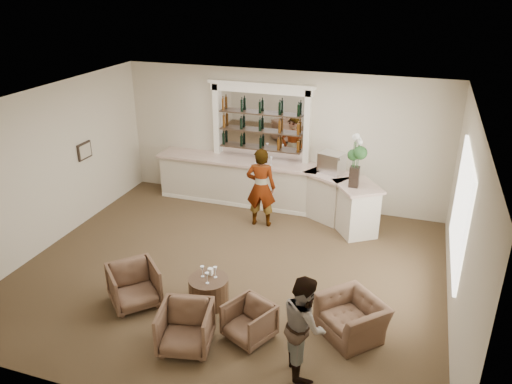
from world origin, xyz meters
TOP-DOWN VIEW (x-y plane):
  - ground at (0.00, 0.00)m, footprint 8.00×8.00m
  - room_shell at (0.16, 0.71)m, footprint 8.04×7.02m
  - bar_counter at (-0.16, 3.00)m, footprint 5.72×1.80m
  - back_bar_alcove at (-0.50, 3.41)m, footprint 2.64×0.25m
  - cocktail_table at (0.03, -1.08)m, footprint 0.69×0.69m
  - sommelier at (-0.06, 2.09)m, footprint 0.72×0.53m
  - guest at (1.95, -2.11)m, footprint 0.86×0.94m
  - armchair_left at (-1.19, -1.50)m, footprint 1.13×1.13m
  - armchair_center at (0.14, -2.24)m, footprint 0.93×0.94m
  - armchair_right at (0.99, -1.72)m, footprint 0.90×0.91m
  - armchair_far at (2.50, -1.12)m, footprint 1.29×1.29m
  - espresso_machine at (1.35, 2.98)m, footprint 0.64×0.58m
  - flower_vase at (1.96, 2.29)m, footprint 0.31×0.31m
  - wine_glass_bar_left at (-0.09, 2.97)m, footprint 0.07×0.07m
  - wine_glass_bar_right at (-0.49, 3.01)m, footprint 0.07×0.07m
  - wine_glass_tbl_a at (-0.09, -1.05)m, footprint 0.07×0.07m
  - wine_glass_tbl_b at (0.13, -1.00)m, footprint 0.07×0.07m
  - wine_glass_tbl_c at (0.07, -1.21)m, footprint 0.07×0.07m
  - napkin_holder at (0.01, -0.94)m, footprint 0.08×0.08m

SIDE VIEW (x-z plane):
  - ground at x=0.00m, z-range 0.00..0.00m
  - cocktail_table at x=0.03m, z-range 0.00..0.50m
  - armchair_right at x=0.99m, z-range 0.00..0.62m
  - armchair_far at x=2.50m, z-range 0.00..0.63m
  - armchair_center at x=0.14m, z-range 0.00..0.73m
  - armchair_left at x=-1.19m, z-range 0.00..0.74m
  - napkin_holder at x=0.01m, z-range 0.50..0.62m
  - bar_counter at x=-0.16m, z-range 0.00..1.14m
  - wine_glass_tbl_a at x=-0.09m, z-range 0.50..0.71m
  - wine_glass_tbl_b at x=0.13m, z-range 0.50..0.71m
  - wine_glass_tbl_c at x=0.07m, z-range 0.50..0.71m
  - guest at x=1.95m, z-range 0.00..1.56m
  - sommelier at x=-0.06m, z-range 0.00..1.84m
  - wine_glass_bar_left at x=-0.09m, z-range 1.14..1.35m
  - wine_glass_bar_right at x=-0.49m, z-range 1.14..1.35m
  - espresso_machine at x=1.35m, z-range 1.14..1.60m
  - flower_vase at x=1.96m, z-range 1.21..2.39m
  - back_bar_alcove at x=-0.50m, z-range 0.53..3.53m
  - room_shell at x=0.16m, z-range 0.68..4.00m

